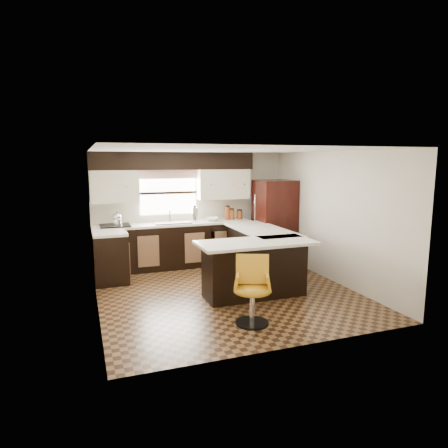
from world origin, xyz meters
name	(u,v)px	position (x,y,z in m)	size (l,w,h in m)	color
floor	(226,292)	(0.00, 0.00, 0.00)	(4.40, 4.40, 0.00)	#49301A
ceiling	(226,150)	(0.00, 0.00, 2.40)	(4.40, 4.40, 0.00)	silver
wall_back	(191,208)	(0.00, 2.20, 1.20)	(4.40, 4.40, 0.00)	beige
wall_front	(291,251)	(0.00, -2.20, 1.20)	(4.40, 4.40, 0.00)	beige
wall_left	(94,230)	(-2.10, 0.00, 1.20)	(4.40, 4.40, 0.00)	beige
wall_right	(332,217)	(2.10, 0.00, 1.20)	(4.40, 4.40, 0.00)	beige
base_cab_back	(175,246)	(-0.45, 1.90, 0.45)	(3.30, 0.60, 0.90)	black
base_cab_left	(111,258)	(-1.80, 1.25, 0.45)	(0.60, 0.70, 0.90)	black
counter_back	(174,224)	(-0.45, 1.90, 0.92)	(3.30, 0.60, 0.04)	silver
counter_left	(110,233)	(-1.80, 1.25, 0.92)	(0.60, 0.70, 0.04)	silver
soffit	(174,161)	(-0.40, 2.03, 2.22)	(3.40, 0.35, 0.36)	black
upper_cab_left	(114,186)	(-1.62, 2.03, 1.72)	(0.94, 0.35, 0.64)	beige
upper_cab_right	(223,184)	(0.68, 2.03, 1.72)	(1.14, 0.35, 0.64)	beige
window_pane	(168,193)	(-0.50, 2.18, 1.55)	(1.20, 0.02, 0.90)	white
valance	(168,174)	(-0.50, 2.14, 1.94)	(1.30, 0.06, 0.18)	#D19B93
sink	(172,222)	(-0.50, 1.88, 0.96)	(0.75, 0.45, 0.03)	#B2B2B7
dishwasher	(224,246)	(0.55, 1.61, 0.43)	(0.58, 0.03, 0.78)	black
cooktop	(115,226)	(-1.65, 1.88, 0.96)	(0.58, 0.50, 0.03)	black
peninsula_long	(259,254)	(0.90, 0.62, 0.45)	(0.60, 1.95, 0.90)	black
peninsula_return	(254,270)	(0.38, -0.35, 0.45)	(1.65, 0.60, 0.90)	black
counter_pen_long	(261,230)	(0.95, 0.62, 0.92)	(0.84, 1.95, 0.04)	silver
counter_pen_return	(256,243)	(0.35, -0.44, 0.92)	(1.89, 0.84, 0.04)	silver
refrigerator	(274,222)	(1.69, 1.54, 0.91)	(0.78, 0.75, 1.81)	black
bar_chair	(252,291)	(-0.13, -1.40, 0.47)	(0.50, 0.50, 0.94)	orange
kettle	(117,218)	(-1.60, 1.88, 1.10)	(0.19, 0.19, 0.26)	silver
percolator	(195,214)	(0.00, 1.90, 1.10)	(0.13, 0.13, 0.31)	silver
mixing_bowl	(212,219)	(0.37, 1.90, 0.98)	(0.30, 0.30, 0.07)	white
canister_large	(227,213)	(0.74, 1.92, 1.09)	(0.12, 0.12, 0.28)	brown
canister_med	(231,215)	(0.84, 1.92, 1.05)	(0.13, 0.13, 0.22)	brown
canister_small	(239,215)	(1.02, 1.92, 1.04)	(0.13, 0.13, 0.19)	brown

